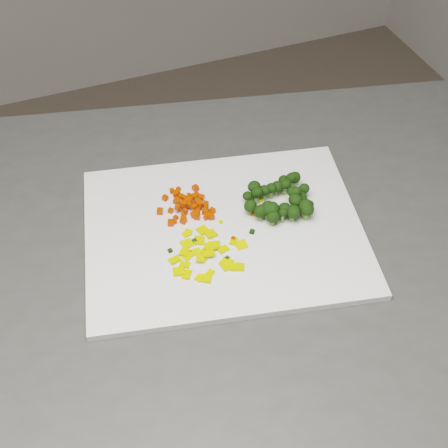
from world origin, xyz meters
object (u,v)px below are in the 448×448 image
object	(u,v)px
cutting_board	(224,231)
carrot_pile	(189,202)
broccoli_pile	(283,194)
pepper_pile	(207,251)
counter_block	(204,397)

from	to	relation	value
cutting_board	carrot_pile	size ratio (longest dim) A/B	4.50
cutting_board	broccoli_pile	world-z (taller)	broccoli_pile
pepper_pile	counter_block	bearing A→B (deg)	124.66
counter_block	pepper_pile	size ratio (longest dim) A/B	10.09
counter_block	pepper_pile	distance (m)	0.47
cutting_board	pepper_pile	xyz separation A→B (m)	(-0.04, -0.04, 0.01)
pepper_pile	broccoli_pile	bearing A→B (deg)	19.67
carrot_pile	pepper_pile	distance (m)	0.10
counter_block	cutting_board	distance (m)	0.46
counter_block	broccoli_pile	bearing A→B (deg)	12.62
pepper_pile	cutting_board	bearing A→B (deg)	43.41
broccoli_pile	carrot_pile	bearing A→B (deg)	161.05
broccoli_pile	cutting_board	bearing A→B (deg)	-173.16
cutting_board	pepper_pile	distance (m)	0.06
carrot_pile	broccoli_pile	xyz separation A→B (m)	(0.14, -0.05, 0.01)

